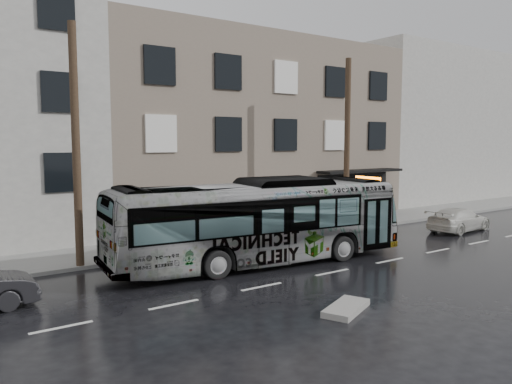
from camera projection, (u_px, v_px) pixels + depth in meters
ground at (290, 259)px, 20.46m from camera, size 120.00×120.00×0.00m
sidewalk at (227, 239)px, 24.45m from camera, size 90.00×3.60×0.15m
building_taupe at (229, 131)px, 33.12m from camera, size 20.00×12.00×11.00m
building_filler at (412, 128)px, 43.88m from camera, size 18.00×12.00×12.00m
utility_pole_front at (347, 145)px, 26.39m from camera, size 0.30×0.30×9.00m
utility_pole_rear at (76, 146)px, 18.41m from camera, size 0.30×0.30×9.00m
sign_post at (360, 205)px, 27.34m from camera, size 0.06×0.06×2.40m
bus at (258, 222)px, 19.57m from camera, size 12.31×4.17×3.36m
white_sedan at (459, 219)px, 26.88m from camera, size 4.48×2.10×1.26m
slush_pile at (346, 308)px, 14.19m from camera, size 1.97×1.46×0.18m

